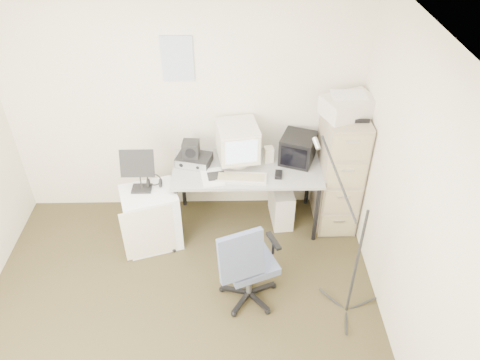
{
  "coord_description": "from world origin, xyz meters",
  "views": [
    {
      "loc": [
        0.48,
        -2.39,
        3.5
      ],
      "look_at": [
        0.55,
        0.95,
        0.95
      ],
      "focal_mm": 35.0,
      "sensor_mm": 36.0,
      "label": 1
    }
  ],
  "objects_px": {
    "office_chair": "(249,261)",
    "side_cart": "(152,218)",
    "filing_cabinet": "(339,171)",
    "desk": "(247,195)"
  },
  "relations": [
    {
      "from": "office_chair",
      "to": "side_cart",
      "type": "height_order",
      "value": "office_chair"
    },
    {
      "from": "office_chair",
      "to": "side_cart",
      "type": "relative_size",
      "value": 1.45
    },
    {
      "from": "filing_cabinet",
      "to": "office_chair",
      "type": "relative_size",
      "value": 1.37
    },
    {
      "from": "filing_cabinet",
      "to": "office_chair",
      "type": "height_order",
      "value": "filing_cabinet"
    },
    {
      "from": "desk",
      "to": "side_cart",
      "type": "relative_size",
      "value": 2.28
    },
    {
      "from": "filing_cabinet",
      "to": "desk",
      "type": "xyz_separation_m",
      "value": [
        -0.95,
        -0.03,
        -0.29
      ]
    },
    {
      "from": "filing_cabinet",
      "to": "side_cart",
      "type": "xyz_separation_m",
      "value": [
        -1.92,
        -0.33,
        -0.32
      ]
    },
    {
      "from": "desk",
      "to": "side_cart",
      "type": "bearing_deg",
      "value": -162.94
    },
    {
      "from": "office_chair",
      "to": "desk",
      "type": "bearing_deg",
      "value": 67.84
    },
    {
      "from": "desk",
      "to": "office_chair",
      "type": "xyz_separation_m",
      "value": [
        -0.01,
        -1.04,
        0.11
      ]
    }
  ]
}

